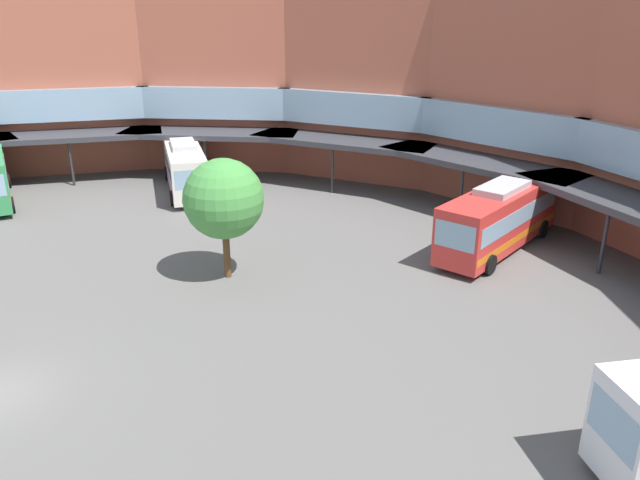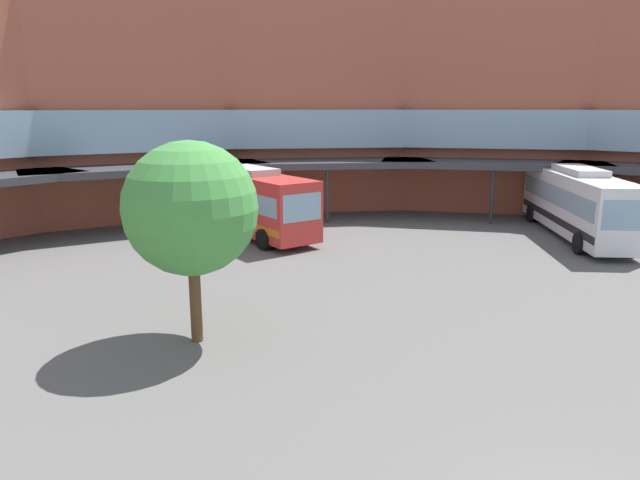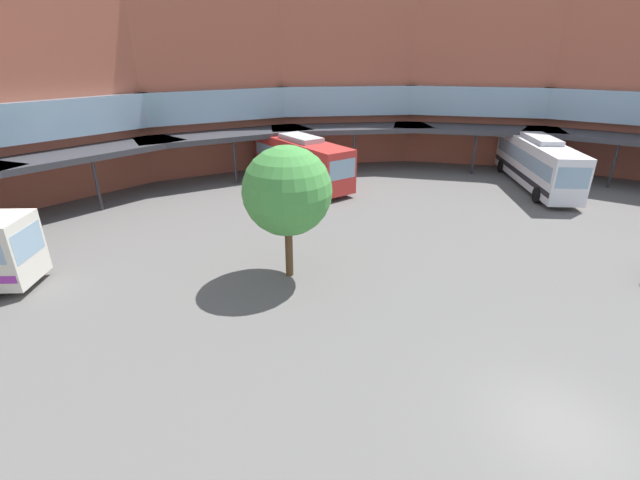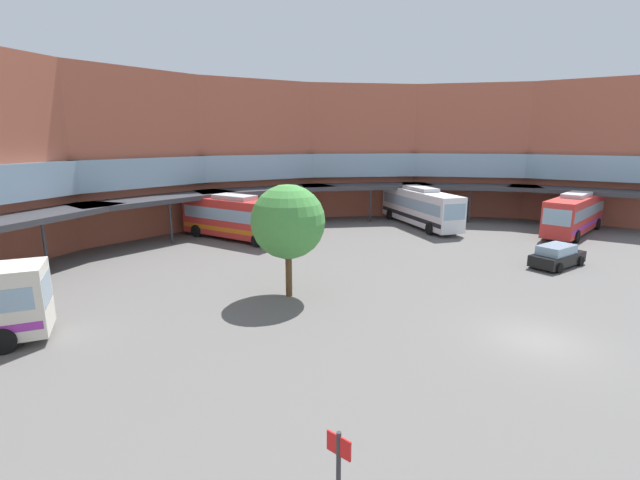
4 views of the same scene
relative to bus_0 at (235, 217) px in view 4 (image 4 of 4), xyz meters
The scene contains 7 objects.
ground_plane 26.28m from the bus_0, 99.95° to the right, with size 120.45×120.45×0.00m, color #605E5B.
station_building 7.88m from the bus_0, 137.61° to the right, with size 77.61×41.58×14.33m.
bus_0 is the anchor object (origin of this frame).
bus_1 18.34m from the bus_0, 30.43° to the right, with size 8.65×11.56×3.92m.
bus_3 30.68m from the bus_0, 45.78° to the right, with size 11.25×3.16×3.79m.
parked_car 25.13m from the bus_0, 69.74° to the right, with size 4.71×2.83×1.53m.
plaza_tree 15.62m from the bus_0, 118.63° to the right, with size 4.05×4.05×6.25m.
Camera 4 is at (-19.97, -4.43, 8.65)m, focal length 25.15 mm.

